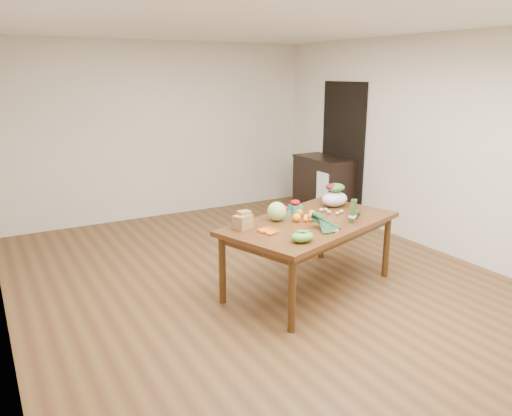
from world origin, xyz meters
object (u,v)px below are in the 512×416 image
cabinet (323,186)px  salad_bag (335,196)px  paper_bag (243,220)px  dining_table (310,255)px  mandarin_cluster (311,217)px  kale_bunch (328,222)px  cabbage (277,211)px  asparagus_bundle (352,211)px

cabinet → salad_bag: 2.32m
cabinet → paper_bag: (-2.59, -2.12, 0.36)m
dining_table → cabinet: size_ratio=1.82×
salad_bag → paper_bag: bearing=-170.1°
cabinet → mandarin_cluster: (-1.84, -2.22, 0.32)m
mandarin_cluster → dining_table: bearing=-123.3°
cabinet → kale_bunch: bearing=-126.4°
cabbage → mandarin_cluster: 0.35m
cabinet → asparagus_bundle: bearing=-121.5°
asparagus_bundle → kale_bunch: bearing=172.9°
cabbage → dining_table: bearing=-32.7°
cabbage → asparagus_bundle: (0.63, -0.44, 0.03)m
dining_table → paper_bag: paper_bag is taller
paper_bag → kale_bunch: paper_bag is taller
cabinet → kale_bunch: size_ratio=2.55×
kale_bunch → cabinet: bearing=35.4°
mandarin_cluster → salad_bag: (0.57, 0.33, 0.08)m
cabbage → asparagus_bundle: bearing=-35.2°
asparagus_bundle → cabbage: bearing=126.6°
asparagus_bundle → dining_table: bearing=124.5°
dining_table → asparagus_bundle: size_ratio=7.44×
paper_bag → asparagus_bundle: size_ratio=0.95×
paper_bag → salad_bag: bearing=9.9°
dining_table → asparagus_bundle: 0.65m
dining_table → kale_bunch: kale_bunch is taller
paper_bag → mandarin_cluster: (0.74, -0.10, -0.05)m
paper_bag → cabbage: cabbage is taller
cabbage → kale_bunch: (0.26, -0.51, -0.02)m
kale_bunch → asparagus_bundle: size_ratio=1.60×
mandarin_cluster → kale_bunch: size_ratio=0.45×
cabbage → kale_bunch: 0.58m
asparagus_bundle → paper_bag: bearing=142.6°
cabinet → kale_bunch: cabinet is taller
mandarin_cluster → asparagus_bundle: size_ratio=0.72×
cabinet → cabbage: size_ratio=5.16×
cabinet → cabbage: cabbage is taller
salad_bag → kale_bunch: bearing=-132.4°
dining_table → cabinet: bearing=32.1°
mandarin_cluster → salad_bag: 0.66m
mandarin_cluster → kale_bunch: 0.35m
mandarin_cluster → salad_bag: salad_bag is taller
cabbage → mandarin_cluster: size_ratio=1.10×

